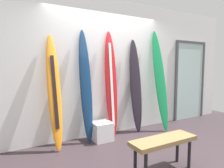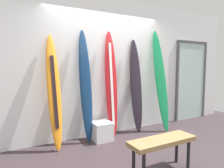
# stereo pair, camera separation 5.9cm
# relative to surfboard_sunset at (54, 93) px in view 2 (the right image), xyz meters

# --- Properties ---
(ground) EXTENTS (8.00, 8.00, 0.04)m
(ground) POSITION_rel_surfboard_sunset_xyz_m (1.12, -0.96, -0.99)
(ground) COLOR #34292D
(wall_back) EXTENTS (7.20, 0.20, 2.80)m
(wall_back) POSITION_rel_surfboard_sunset_xyz_m (1.12, 0.34, 0.43)
(wall_back) COLOR silver
(wall_back) RESTS_ON ground
(surfboard_sunset) EXTENTS (0.25, 0.46, 1.98)m
(surfboard_sunset) POSITION_rel_surfboard_sunset_xyz_m (0.00, 0.00, 0.00)
(surfboard_sunset) COLOR orange
(surfboard_sunset) RESTS_ON ground
(surfboard_navy) EXTENTS (0.25, 0.36, 2.11)m
(surfboard_navy) POSITION_rel_surfboard_sunset_xyz_m (0.59, 0.05, 0.08)
(surfboard_navy) COLOR #112B4E
(surfboard_navy) RESTS_ON ground
(surfboard_crimson) EXTENTS (0.27, 0.29, 2.12)m
(surfboard_crimson) POSITION_rel_surfboard_sunset_xyz_m (1.14, 0.07, 0.09)
(surfboard_crimson) COLOR red
(surfboard_crimson) RESTS_ON ground
(surfboard_charcoal) EXTENTS (0.30, 0.30, 2.00)m
(surfboard_charcoal) POSITION_rel_surfboard_sunset_xyz_m (1.75, 0.07, 0.03)
(surfboard_charcoal) COLOR black
(surfboard_charcoal) RESTS_ON ground
(surfboard_emerald) EXTENTS (0.31, 0.54, 2.23)m
(surfboard_emerald) POSITION_rel_surfboard_sunset_xyz_m (2.32, -0.06, 0.13)
(surfboard_emerald) COLOR #147842
(surfboard_emerald) RESTS_ON ground
(display_block_left) EXTENTS (0.36, 0.36, 0.35)m
(display_block_left) POSITION_rel_surfboard_sunset_xyz_m (0.87, -0.05, -0.80)
(display_block_left) COLOR white
(display_block_left) RESTS_ON ground
(glass_door) EXTENTS (1.10, 0.06, 2.08)m
(glass_door) POSITION_rel_surfboard_sunset_xyz_m (3.65, 0.22, 0.10)
(glass_door) COLOR silver
(glass_door) RESTS_ON ground
(bench) EXTENTS (0.97, 0.31, 0.46)m
(bench) POSITION_rel_surfboard_sunset_xyz_m (1.09, -1.48, -0.58)
(bench) COLOR olive
(bench) RESTS_ON ground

